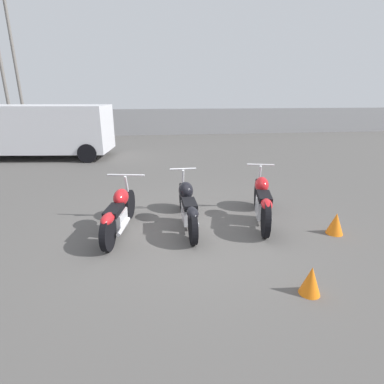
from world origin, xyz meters
name	(u,v)px	position (x,y,z in m)	size (l,w,h in m)	color
ground_plane	(195,232)	(0.00, 0.00, 0.00)	(60.00, 60.00, 0.00)	#514F4C
fence_back	(165,122)	(0.00, 13.76, 0.78)	(40.00, 0.04, 1.56)	gray
light_pole_right	(12,42)	(-7.89, 13.21, 4.98)	(0.70, 0.35, 8.57)	slate
motorcycle_slot_0	(119,212)	(-1.38, 0.13, 0.41)	(0.74, 1.94, 0.96)	black
motorcycle_slot_1	(187,206)	(-0.10, 0.30, 0.42)	(0.55, 2.19, 0.98)	black
motorcycle_slot_2	(262,201)	(1.39, 0.32, 0.44)	(0.73, 2.07, 1.04)	black
parked_van	(41,129)	(-5.08, 7.47, 1.14)	(5.38, 2.58, 2.03)	silver
traffic_cone_near	(311,281)	(1.24, -1.99, 0.19)	(0.27, 0.27, 0.39)	orange
traffic_cone_far	(336,224)	(2.56, -0.39, 0.20)	(0.30, 0.30, 0.40)	orange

